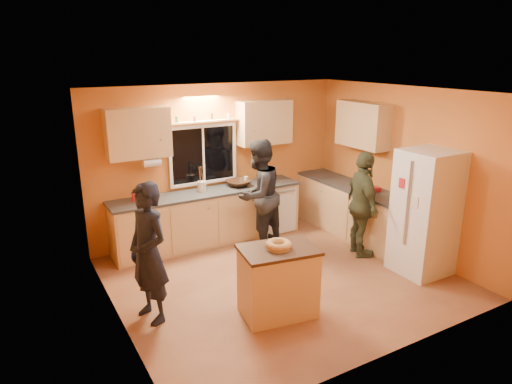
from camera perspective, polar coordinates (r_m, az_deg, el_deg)
ground at (r=6.61m, az=3.22°, el=-10.69°), size 4.50×4.50×0.00m
room_shell at (r=6.43m, az=2.36°, el=3.95°), size 4.54×4.04×2.61m
back_counter at (r=7.79m, az=-3.45°, el=-2.66°), size 4.23×0.62×0.90m
right_counter at (r=7.91m, az=13.23°, el=-2.79°), size 0.62×1.84×0.90m
refrigerator at (r=6.90m, az=20.41°, el=-2.44°), size 0.72×0.70×1.80m
island at (r=5.59m, az=2.78°, el=-11.05°), size 0.98×0.75×0.87m
bundt_pastry at (r=5.39m, az=2.85°, el=-6.60°), size 0.31×0.31×0.09m
person_left at (r=5.46m, az=-13.29°, el=-7.47°), size 0.56×0.71×1.70m
person_center at (r=7.28m, az=0.33°, el=-0.37°), size 1.06×0.95×1.79m
person_right at (r=7.20m, az=13.15°, el=-1.58°), size 0.71×1.05×1.66m
mixing_bowl at (r=7.76m, az=-2.20°, el=1.12°), size 0.45×0.45×0.10m
utensil_crock at (r=7.48m, az=-6.77°, el=0.69°), size 0.14×0.14×0.17m
potted_plant at (r=7.20m, az=17.87°, el=-0.03°), size 0.34×0.31×0.32m
red_box at (r=7.69m, az=14.66°, el=0.32°), size 0.17×0.14×0.07m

